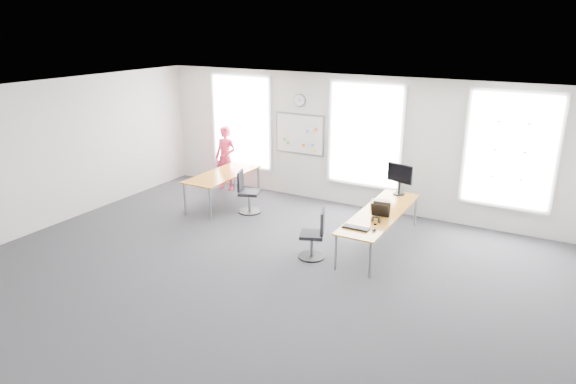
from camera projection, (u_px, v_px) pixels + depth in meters
The scene contains 22 objects.
floor at pixel (260, 273), 8.76m from camera, with size 10.00×10.00×0.00m, color #242428.
ceiling at pixel (257, 97), 7.81m from camera, with size 10.00×10.00×0.00m, color silver.
wall_back at pixel (353, 142), 11.60m from camera, with size 10.00×10.00×0.00m, color silver.
wall_front at pixel (38, 302), 4.97m from camera, with size 10.00×10.00×0.00m, color silver.
wall_left at pixel (54, 153), 10.59m from camera, with size 10.00×10.00×0.00m, color silver.
window_left at pixel (242, 122), 12.90m from camera, with size 1.60×0.06×2.20m, color silver.
window_mid at pixel (365, 135), 11.37m from camera, with size 1.60×0.06×2.20m, color silver.
window_right at pixel (510, 151), 9.99m from camera, with size 1.60×0.06×2.20m, color silver.
desk_right at pixel (380, 214), 9.67m from camera, with size 0.74×2.79×0.68m.
desk_left at pixel (223, 176), 11.88m from camera, with size 0.82×2.06×0.75m.
chair_right at pixel (315, 237), 9.23m from camera, with size 0.53×0.53×0.92m.
chair_left at pixel (247, 194), 11.47m from camera, with size 0.56×0.56×0.96m.
person at pixel (226, 158), 12.95m from camera, with size 0.59×0.39×1.63m, color #D62949.
whiteboard at pixel (299, 134), 12.18m from camera, with size 1.20×0.03×0.90m, color white.
wall_clock at pixel (300, 100), 11.93m from camera, with size 0.30×0.30×0.04m, color gray.
keyboard at pixel (356, 228), 8.88m from camera, with size 0.47×0.17×0.02m, color black.
mouse at pixel (374, 230), 8.78m from camera, with size 0.07×0.11×0.04m, color black.
lens_cap at pixel (375, 224), 9.06m from camera, with size 0.06×0.06×0.01m, color black.
headphones at pixel (376, 220), 9.16m from camera, with size 0.17×0.09×0.10m.
laptop_sleeve at pixel (381, 210), 9.40m from camera, with size 0.33×0.20×0.26m.
paper_stack at pixel (380, 204), 9.92m from camera, with size 0.35×0.26×0.12m, color beige.
monitor at pixel (400, 176), 10.52m from camera, with size 0.58×0.24×0.65m.
Camera 1 is at (4.25, -6.64, 4.08)m, focal length 32.00 mm.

